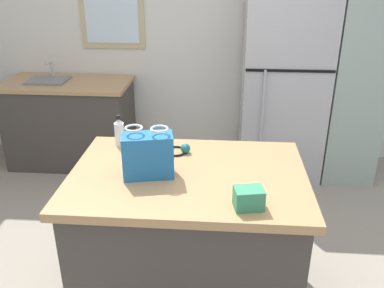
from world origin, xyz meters
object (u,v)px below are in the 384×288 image
object	(u,v)px
kitchen_island	(188,236)
tall_cabinet	(356,66)
refrigerator	(283,85)
small_box	(249,198)
shopping_bag	(148,155)
bottle	(119,132)
ear_defenders	(175,149)

from	to	relation	value
kitchen_island	tall_cabinet	world-z (taller)	tall_cabinet
refrigerator	small_box	xyz separation A→B (m)	(-0.45, -2.23, 0.04)
shopping_bag	bottle	size ratio (longest dim) A/B	1.44
small_box	ear_defenders	bearing A→B (deg)	125.37
tall_cabinet	small_box	size ratio (longest dim) A/B	15.62
ear_defenders	bottle	bearing A→B (deg)	168.58
kitchen_island	refrigerator	size ratio (longest dim) A/B	0.74
refrigerator	tall_cabinet	xyz separation A→B (m)	(0.67, 0.00, 0.19)
tall_cabinet	kitchen_island	bearing A→B (deg)	-127.73
tall_cabinet	ear_defenders	size ratio (longest dim) A/B	11.38
shopping_bag	bottle	world-z (taller)	shopping_bag
tall_cabinet	ear_defenders	xyz separation A→B (m)	(-1.56, -1.61, -0.19)
shopping_bag	bottle	xyz separation A→B (m)	(-0.26, 0.40, -0.04)
refrigerator	shopping_bag	world-z (taller)	refrigerator
refrigerator	bottle	size ratio (longest dim) A/B	8.73
refrigerator	small_box	bearing A→B (deg)	-101.37
small_box	bottle	size ratio (longest dim) A/B	0.67
kitchen_island	shopping_bag	distance (m)	0.63
tall_cabinet	ear_defenders	distance (m)	2.25
shopping_bag	small_box	distance (m)	0.64
kitchen_island	tall_cabinet	size ratio (longest dim) A/B	0.61
ear_defenders	shopping_bag	bearing A→B (deg)	-109.69
tall_cabinet	refrigerator	bearing A→B (deg)	-179.98
kitchen_island	tall_cabinet	distance (m)	2.47
small_box	ear_defenders	world-z (taller)	small_box
kitchen_island	refrigerator	world-z (taller)	refrigerator
bottle	ear_defenders	xyz separation A→B (m)	(0.38, -0.08, -0.07)
bottle	ear_defenders	distance (m)	0.40
kitchen_island	ear_defenders	world-z (taller)	ear_defenders
tall_cabinet	small_box	world-z (taller)	tall_cabinet
ear_defenders	kitchen_island	bearing A→B (deg)	-68.65
tall_cabinet	bottle	size ratio (longest dim) A/B	10.53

